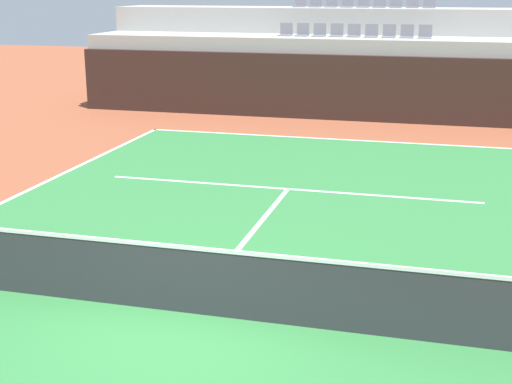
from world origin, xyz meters
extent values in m
plane|color=brown|center=(0.00, 0.00, 0.00)|extent=(80.00, 80.00, 0.00)
cube|color=#2D7238|center=(0.00, 0.00, 0.01)|extent=(11.00, 24.00, 0.01)
cube|color=white|center=(0.00, 11.95, 0.01)|extent=(11.00, 0.10, 0.00)
cube|color=white|center=(0.00, 6.40, 0.01)|extent=(8.26, 0.10, 0.00)
cube|color=white|center=(0.00, 3.20, 0.01)|extent=(0.10, 6.40, 0.00)
cube|color=black|center=(0.00, 15.17, 1.07)|extent=(18.70, 0.30, 2.13)
cube|color=#9E9E99|center=(0.00, 16.52, 1.31)|extent=(18.70, 2.40, 2.62)
cube|color=#9E9E99|center=(0.00, 18.92, 1.76)|extent=(18.70, 2.40, 3.52)
cube|color=slate|center=(-2.37, 16.52, 2.64)|extent=(0.44, 0.44, 0.04)
cube|color=slate|center=(-2.37, 16.72, 2.86)|extent=(0.44, 0.04, 0.40)
cube|color=slate|center=(-1.78, 16.52, 2.64)|extent=(0.44, 0.44, 0.04)
cube|color=slate|center=(-1.78, 16.72, 2.86)|extent=(0.44, 0.04, 0.40)
cube|color=slate|center=(-1.19, 16.52, 2.64)|extent=(0.44, 0.44, 0.04)
cube|color=slate|center=(-1.19, 16.72, 2.86)|extent=(0.44, 0.04, 0.40)
cube|color=slate|center=(-0.59, 16.52, 2.64)|extent=(0.44, 0.44, 0.04)
cube|color=slate|center=(-0.59, 16.72, 2.86)|extent=(0.44, 0.04, 0.40)
cube|color=slate|center=(0.00, 16.52, 2.64)|extent=(0.44, 0.44, 0.04)
cube|color=slate|center=(0.00, 16.72, 2.86)|extent=(0.44, 0.04, 0.40)
cube|color=slate|center=(0.59, 16.52, 2.64)|extent=(0.44, 0.44, 0.04)
cube|color=slate|center=(0.59, 16.72, 2.86)|extent=(0.44, 0.04, 0.40)
cube|color=slate|center=(1.19, 16.52, 2.64)|extent=(0.44, 0.44, 0.04)
cube|color=slate|center=(1.19, 16.72, 2.86)|extent=(0.44, 0.04, 0.40)
cube|color=slate|center=(1.78, 16.52, 2.64)|extent=(0.44, 0.44, 0.04)
cube|color=slate|center=(1.78, 16.72, 2.86)|extent=(0.44, 0.04, 0.40)
cube|color=slate|center=(2.37, 16.52, 2.64)|extent=(0.44, 0.44, 0.04)
cube|color=slate|center=(2.37, 16.72, 2.86)|extent=(0.44, 0.04, 0.40)
cube|color=slate|center=(-2.37, 18.92, 3.54)|extent=(0.44, 0.44, 0.04)
cube|color=slate|center=(-2.37, 19.12, 3.76)|extent=(0.44, 0.04, 0.40)
cube|color=slate|center=(-1.78, 18.92, 3.54)|extent=(0.44, 0.44, 0.04)
cube|color=slate|center=(-1.78, 19.12, 3.76)|extent=(0.44, 0.04, 0.40)
cube|color=slate|center=(-1.19, 18.92, 3.54)|extent=(0.44, 0.44, 0.04)
cube|color=slate|center=(-1.19, 19.12, 3.76)|extent=(0.44, 0.04, 0.40)
cube|color=slate|center=(-0.59, 18.92, 3.54)|extent=(0.44, 0.44, 0.04)
cube|color=slate|center=(-0.59, 19.12, 3.76)|extent=(0.44, 0.04, 0.40)
cube|color=slate|center=(0.00, 18.92, 3.54)|extent=(0.44, 0.44, 0.04)
cube|color=slate|center=(0.00, 19.12, 3.76)|extent=(0.44, 0.04, 0.40)
cube|color=slate|center=(0.59, 18.92, 3.54)|extent=(0.44, 0.44, 0.04)
cube|color=slate|center=(0.59, 19.12, 3.76)|extent=(0.44, 0.04, 0.40)
cube|color=slate|center=(1.19, 18.92, 3.54)|extent=(0.44, 0.44, 0.04)
cube|color=slate|center=(1.19, 19.12, 3.76)|extent=(0.44, 0.04, 0.40)
cube|color=slate|center=(1.78, 18.92, 3.54)|extent=(0.44, 0.44, 0.04)
cube|color=slate|center=(1.78, 19.12, 3.76)|extent=(0.44, 0.04, 0.40)
cube|color=slate|center=(2.37, 18.92, 3.54)|extent=(0.44, 0.44, 0.04)
cube|color=slate|center=(2.37, 19.12, 3.76)|extent=(0.44, 0.04, 0.40)
cube|color=#333338|center=(0.00, 0.00, 0.47)|extent=(10.90, 0.02, 0.92)
cube|color=white|center=(0.00, 0.00, 0.96)|extent=(10.90, 0.04, 0.05)
camera|label=1|loc=(3.24, -8.42, 4.30)|focal=50.47mm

